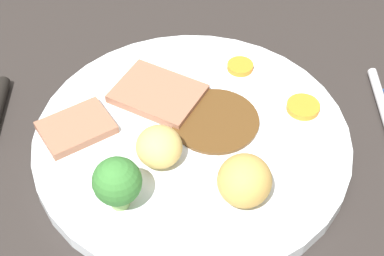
% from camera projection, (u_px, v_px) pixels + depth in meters
% --- Properties ---
extents(dining_table, '(1.20, 0.84, 0.04)m').
position_uv_depth(dining_table, '(161.00, 159.00, 0.53)').
color(dining_table, '#2B2623').
rests_on(dining_table, ground).
extents(dinner_plate, '(0.28, 0.28, 0.01)m').
position_uv_depth(dinner_plate, '(192.00, 141.00, 0.51)').
color(dinner_plate, white).
rests_on(dinner_plate, dining_table).
extents(gravy_pool, '(0.08, 0.08, 0.00)m').
position_uv_depth(gravy_pool, '(215.00, 121.00, 0.52)').
color(gravy_pool, '#563819').
rests_on(gravy_pool, dinner_plate).
extents(meat_slice_main, '(0.10, 0.09, 0.01)m').
position_uv_depth(meat_slice_main, '(154.00, 94.00, 0.54)').
color(meat_slice_main, '#9E664C').
rests_on(meat_slice_main, dinner_plate).
extents(meat_slice_under, '(0.08, 0.07, 0.01)m').
position_uv_depth(meat_slice_under, '(76.00, 127.00, 0.51)').
color(meat_slice_under, '#9E664C').
rests_on(meat_slice_under, dinner_plate).
extents(roast_potato_left, '(0.05, 0.05, 0.03)m').
position_uv_depth(roast_potato_left, '(156.00, 147.00, 0.48)').
color(roast_potato_left, '#D8B260').
rests_on(roast_potato_left, dinner_plate).
extents(roast_potato_right, '(0.05, 0.05, 0.04)m').
position_uv_depth(roast_potato_right, '(245.00, 181.00, 0.45)').
color(roast_potato_right, tan).
rests_on(roast_potato_right, dinner_plate).
extents(carrot_coin_front, '(0.03, 0.03, 0.01)m').
position_uv_depth(carrot_coin_front, '(303.00, 107.00, 0.53)').
color(carrot_coin_front, orange).
rests_on(carrot_coin_front, dinner_plate).
extents(carrot_coin_back, '(0.03, 0.03, 0.01)m').
position_uv_depth(carrot_coin_back, '(240.00, 67.00, 0.56)').
color(carrot_coin_back, orange).
rests_on(carrot_coin_back, dinner_plate).
extents(broccoli_floret, '(0.04, 0.04, 0.05)m').
position_uv_depth(broccoli_floret, '(117.00, 182.00, 0.44)').
color(broccoli_floret, '#8CB766').
rests_on(broccoli_floret, dinner_plate).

